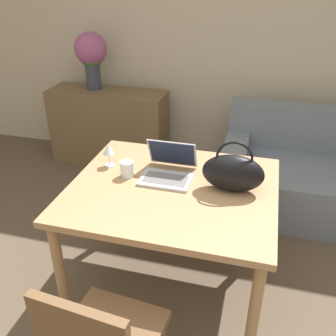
{
  "coord_description": "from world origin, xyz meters",
  "views": [
    {
      "loc": [
        0.37,
        -1.0,
        1.92
      ],
      "look_at": [
        -0.12,
        0.79,
        0.9
      ],
      "focal_mm": 40.0,
      "sensor_mm": 36.0,
      "label": 1
    }
  ],
  "objects": [
    {
      "name": "handbag",
      "position": [
        0.25,
        0.85,
        0.89
      ],
      "size": [
        0.35,
        0.16,
        0.31
      ],
      "color": "black",
      "rests_on": "dining_table"
    },
    {
      "name": "laptop",
      "position": [
        -0.15,
        0.92,
        0.83
      ],
      "size": [
        0.3,
        0.31,
        0.21
      ],
      "color": "#ADADB2",
      "rests_on": "dining_table"
    },
    {
      "name": "sideboard",
      "position": [
        -1.18,
        2.36,
        0.4
      ],
      "size": [
        1.2,
        0.4,
        0.8
      ],
      "color": "brown",
      "rests_on": "ground_plane"
    },
    {
      "name": "couch",
      "position": [
        0.86,
        2.03,
        0.28
      ],
      "size": [
        1.56,
        0.9,
        0.82
      ],
      "color": "slate",
      "rests_on": "ground_plane"
    },
    {
      "name": "drinking_glass",
      "position": [
        -0.39,
        0.84,
        0.83
      ],
      "size": [
        0.08,
        0.08,
        0.1
      ],
      "color": "silver",
      "rests_on": "dining_table"
    },
    {
      "name": "wall_back",
      "position": [
        0.0,
        2.71,
        1.35
      ],
      "size": [
        10.0,
        0.06,
        2.7
      ],
      "color": "#BCB29E",
      "rests_on": "ground_plane"
    },
    {
      "name": "flower_vase",
      "position": [
        -1.33,
        2.4,
        1.15
      ],
      "size": [
        0.32,
        0.32,
        0.56
      ],
      "color": "#333847",
      "rests_on": "sideboard"
    },
    {
      "name": "wine_glass",
      "position": [
        -0.54,
        0.94,
        0.89
      ],
      "size": [
        0.07,
        0.07,
        0.15
      ],
      "color": "silver",
      "rests_on": "dining_table"
    },
    {
      "name": "dining_table",
      "position": [
        -0.09,
        0.79,
        0.69
      ],
      "size": [
        1.19,
        1.02,
        0.78
      ],
      "color": "#A87F56",
      "rests_on": "ground_plane"
    }
  ]
}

